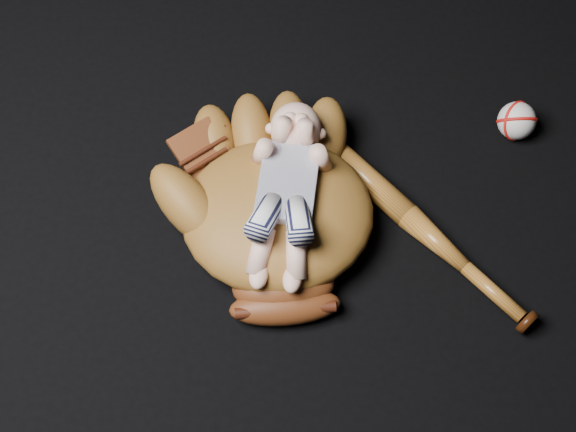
# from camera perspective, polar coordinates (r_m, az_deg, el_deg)

# --- Properties ---
(baseball_glove) EXTENTS (0.45, 0.51, 0.15)m
(baseball_glove) POSITION_cam_1_polar(r_m,az_deg,el_deg) (1.39, -0.77, 0.52)
(baseball_glove) COLOR brown
(baseball_glove) RESTS_ON ground
(newborn_baby) EXTENTS (0.20, 0.36, 0.14)m
(newborn_baby) POSITION_cam_1_polar(r_m,az_deg,el_deg) (1.34, -0.16, 1.47)
(newborn_baby) COLOR #F0B49A
(newborn_baby) RESTS_ON baseball_glove
(baseball_bat) EXTENTS (0.38, 0.41, 0.05)m
(baseball_bat) POSITION_cam_1_polar(r_m,az_deg,el_deg) (1.44, 9.35, -0.74)
(baseball_bat) COLOR brown
(baseball_bat) RESTS_ON ground
(baseball) EXTENTS (0.09, 0.09, 0.07)m
(baseball) POSITION_cam_1_polar(r_m,az_deg,el_deg) (1.59, 15.96, 6.53)
(baseball) COLOR silver
(baseball) RESTS_ON ground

